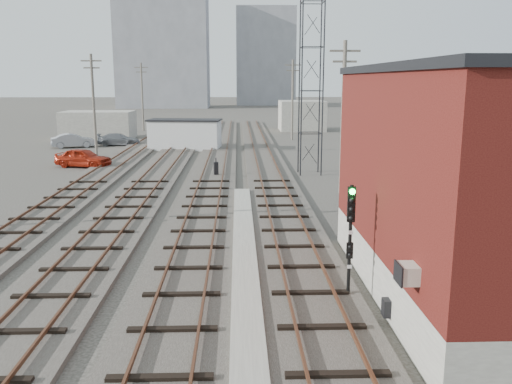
{
  "coord_description": "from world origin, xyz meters",
  "views": [
    {
      "loc": [
        0.28,
        -4.04,
        6.74
      ],
      "look_at": [
        1.01,
        17.9,
        2.2
      ],
      "focal_mm": 38.0,
      "sensor_mm": 36.0,
      "label": 1
    }
  ],
  "objects_px": {
    "switch_stand": "(216,169)",
    "signal_mast": "(350,235)",
    "site_trailer": "(185,134)",
    "car_grey": "(119,139)",
    "car_red": "(83,158)",
    "car_silver": "(73,141)"
  },
  "relations": [
    {
      "from": "switch_stand",
      "to": "signal_mast",
      "type": "bearing_deg",
      "value": -91.78
    },
    {
      "from": "site_trailer",
      "to": "car_grey",
      "type": "xyz_separation_m",
      "value": [
        -7.31,
        3.58,
        -0.87
      ]
    },
    {
      "from": "switch_stand",
      "to": "car_red",
      "type": "distance_m",
      "value": 11.72
    },
    {
      "from": "site_trailer",
      "to": "car_grey",
      "type": "height_order",
      "value": "site_trailer"
    },
    {
      "from": "signal_mast",
      "to": "site_trailer",
      "type": "relative_size",
      "value": 0.49
    },
    {
      "from": "signal_mast",
      "to": "site_trailer",
      "type": "distance_m",
      "value": 38.8
    },
    {
      "from": "signal_mast",
      "to": "switch_stand",
      "type": "xyz_separation_m",
      "value": [
        -4.98,
        21.97,
        -1.48
      ]
    },
    {
      "from": "signal_mast",
      "to": "car_red",
      "type": "relative_size",
      "value": 0.83
    },
    {
      "from": "switch_stand",
      "to": "car_grey",
      "type": "height_order",
      "value": "switch_stand"
    },
    {
      "from": "switch_stand",
      "to": "car_red",
      "type": "xyz_separation_m",
      "value": [
        -10.65,
        4.9,
        0.14
      ]
    },
    {
      "from": "signal_mast",
      "to": "site_trailer",
      "type": "height_order",
      "value": "signal_mast"
    },
    {
      "from": "switch_stand",
      "to": "car_red",
      "type": "bearing_deg",
      "value": 140.72
    },
    {
      "from": "signal_mast",
      "to": "car_silver",
      "type": "height_order",
      "value": "signal_mast"
    },
    {
      "from": "car_silver",
      "to": "site_trailer",
      "type": "bearing_deg",
      "value": -120.35
    },
    {
      "from": "car_silver",
      "to": "car_grey",
      "type": "xyz_separation_m",
      "value": [
        4.25,
        1.6,
        -0.07
      ]
    },
    {
      "from": "signal_mast",
      "to": "car_silver",
      "type": "distance_m",
      "value": 44.67
    },
    {
      "from": "signal_mast",
      "to": "car_grey",
      "type": "height_order",
      "value": "signal_mast"
    },
    {
      "from": "site_trailer",
      "to": "car_grey",
      "type": "bearing_deg",
      "value": 160.91
    },
    {
      "from": "car_red",
      "to": "signal_mast",
      "type": "bearing_deg",
      "value": -133.14
    },
    {
      "from": "signal_mast",
      "to": "switch_stand",
      "type": "distance_m",
      "value": 22.58
    },
    {
      "from": "site_trailer",
      "to": "car_red",
      "type": "xyz_separation_m",
      "value": [
        -6.98,
        -10.95,
        -0.75
      ]
    },
    {
      "from": "car_red",
      "to": "site_trailer",
      "type": "bearing_deg",
      "value": -15.84
    }
  ]
}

